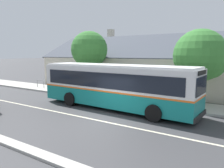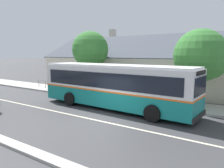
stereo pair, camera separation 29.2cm
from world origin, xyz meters
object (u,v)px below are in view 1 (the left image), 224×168
at_px(bench_by_building, 55,86).
at_px(bike_rack, 40,82).
at_px(street_tree_secondary, 89,51).
at_px(street_tree_primary, 201,57).
at_px(transit_bus, 115,85).

distance_m(bench_by_building, bike_rack, 2.97).
height_order(bench_by_building, bike_rack, bench_by_building).
bearing_deg(street_tree_secondary, street_tree_primary, -1.07).
bearing_deg(bike_rack, street_tree_primary, 3.54).
height_order(transit_bus, bench_by_building, transit_bus).
height_order(street_tree_primary, bike_rack, street_tree_primary).
bearing_deg(street_tree_secondary, transit_bus, -36.39).
bearing_deg(bench_by_building, street_tree_secondary, 30.39).
bearing_deg(street_tree_primary, bench_by_building, -173.36).
distance_m(transit_bus, street_tree_secondary, 7.44).
bearing_deg(transit_bus, street_tree_secondary, 143.61).
distance_m(bench_by_building, street_tree_secondary, 4.99).
relative_size(transit_bus, street_tree_secondary, 1.94).
xyz_separation_m(bench_by_building, street_tree_primary, (13.50, 1.57, 3.04)).
relative_size(street_tree_secondary, bike_rack, 5.18).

